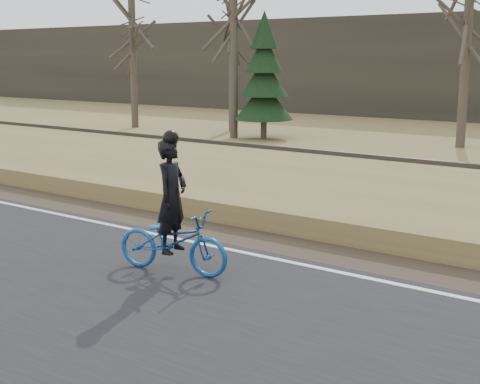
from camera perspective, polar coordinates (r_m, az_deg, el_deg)
The scene contains 13 objects.
ground at distance 16.10m, azimuth -17.46°, elevation -1.81°, with size 120.00×120.00×0.00m, color olive.
edge_line at distance 16.20m, azimuth -16.90°, elevation -1.46°, with size 120.00×0.12×0.01m, color silver.
shoulder at distance 16.81m, azimuth -14.19°, elevation -1.01°, with size 120.00×1.60×0.04m, color #473A2B.
embankment at distance 18.79m, azimuth -7.22°, elevation 1.15°, with size 120.00×5.00×0.44m, color olive.
ballast at distance 21.68m, azimuth -0.35°, elevation 2.62°, with size 120.00×3.00×0.45m, color slate.
railroad at distance 21.63m, azimuth -0.35°, elevation 3.42°, with size 120.00×2.40×0.29m.
treeline_backdrop at distance 41.27m, azimuth 18.33°, elevation 10.09°, with size 120.00×4.00×6.00m, color #383328.
cyclist at distance 10.95m, azimuth -5.78°, elevation -3.09°, with size 2.09×1.07×2.35m.
bare_tree_far_left at distance 34.84m, azimuth -9.12°, elevation 11.45°, with size 0.36×0.36×7.30m, color brown.
bare_tree_left at distance 32.67m, azimuth -0.68°, elevation 11.58°, with size 0.36×0.36×7.28m, color brown.
bare_tree_near_left at distance 29.88m, azimuth -0.54°, elevation 11.51°, with size 0.36×0.36×7.18m, color brown.
bare_tree_center at distance 28.02m, azimuth 18.84°, elevation 12.89°, with size 0.36×0.36×9.11m, color brown.
conifer at distance 29.67m, azimuth 2.07°, elevation 9.63°, with size 2.60×2.60×5.54m.
Camera 1 is at (12.68, -9.27, 3.53)m, focal length 50.00 mm.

